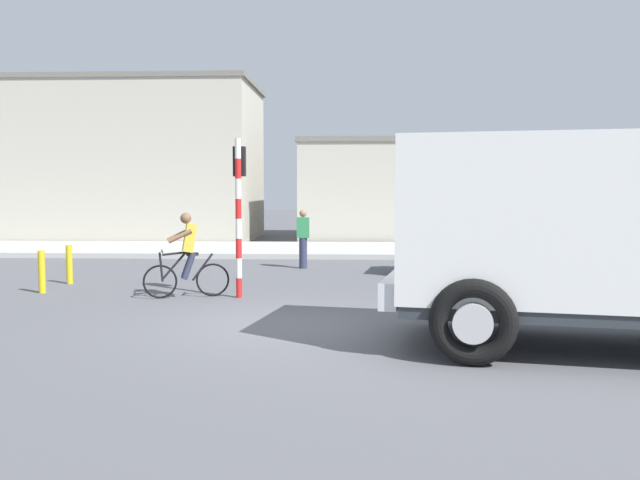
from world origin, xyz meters
name	(u,v)px	position (x,y,z in m)	size (l,w,h in m)	color
ground_plane	(292,326)	(0.00, 0.00, 0.00)	(120.00, 120.00, 0.00)	#56565B
sidewalk_far	(325,250)	(0.00, 12.77, 0.08)	(80.00, 5.00, 0.16)	#ADADA8
truck_foreground	(595,228)	(4.26, -1.38, 1.67)	(5.78, 3.56, 2.90)	white
cyclist	(187,255)	(-2.38, 2.79, 0.86)	(1.66, 0.67, 1.72)	black
traffic_light_pole	(239,195)	(-1.32, 2.88, 2.07)	(0.24, 0.43, 3.20)	red
car_red_near	(475,243)	(4.10, 6.78, 0.82)	(4.21, 2.33, 1.60)	#234C9E
pedestrian_near_kerb	(303,238)	(-0.40, 7.93, 0.85)	(0.34, 0.22, 1.62)	#2D334C
bollard_near	(42,272)	(-5.58, 3.21, 0.45)	(0.14, 0.14, 0.90)	gold
bollard_far	(69,264)	(-5.58, 4.61, 0.45)	(0.14, 0.14, 0.90)	gold
building_corner_left	(121,162)	(-9.08, 18.44, 3.34)	(11.85, 6.37, 6.67)	#B2AD9E
building_mid_block	(397,191)	(2.88, 19.03, 2.10)	(8.28, 7.29, 4.20)	#B2AD9E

